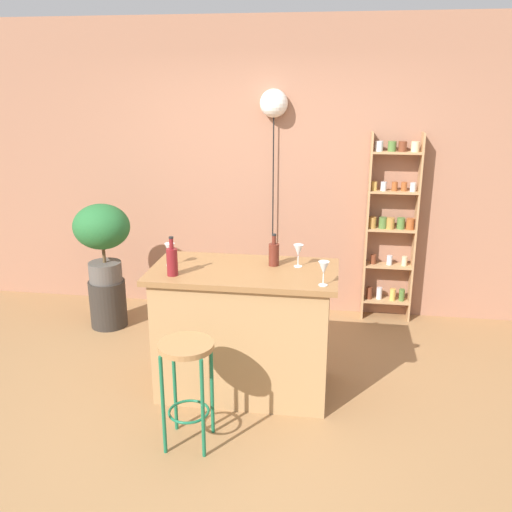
# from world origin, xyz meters

# --- Properties ---
(ground) EXTENTS (12.00, 12.00, 0.00)m
(ground) POSITION_xyz_m (0.00, 0.00, 0.00)
(ground) COLOR olive
(back_wall) EXTENTS (6.40, 0.10, 2.80)m
(back_wall) POSITION_xyz_m (0.00, 1.95, 1.40)
(back_wall) COLOR #9E6B51
(back_wall) RESTS_ON ground
(kitchen_counter) EXTENTS (1.33, 0.70, 0.95)m
(kitchen_counter) POSITION_xyz_m (0.00, 0.30, 0.48)
(kitchen_counter) COLOR #A87F51
(kitchen_counter) RESTS_ON ground
(bar_stool) EXTENTS (0.35, 0.35, 0.71)m
(bar_stool) POSITION_xyz_m (-0.24, -0.41, 0.53)
(bar_stool) COLOR #196642
(bar_stool) RESTS_ON ground
(spice_shelf) EXTENTS (0.46, 0.16, 1.79)m
(spice_shelf) POSITION_xyz_m (1.14, 1.80, 0.94)
(spice_shelf) COLOR tan
(spice_shelf) RESTS_ON ground
(plant_stool) EXTENTS (0.34, 0.34, 0.45)m
(plant_stool) POSITION_xyz_m (-1.46, 1.22, 0.22)
(plant_stool) COLOR #2D2823
(plant_stool) RESTS_ON ground
(potted_plant) EXTENTS (0.52, 0.46, 0.73)m
(potted_plant) POSITION_xyz_m (-1.46, 1.22, 0.91)
(potted_plant) COLOR #514C47
(potted_plant) RESTS_ON plant_stool
(bottle_wine_red) EXTENTS (0.08, 0.08, 0.24)m
(bottle_wine_red) POSITION_xyz_m (0.20, 0.42, 1.04)
(bottle_wine_red) COLOR #5B2319
(bottle_wine_red) RESTS_ON kitchen_counter
(bottle_sauce_amber) EXTENTS (0.08, 0.08, 0.28)m
(bottle_sauce_amber) POSITION_xyz_m (-0.46, 0.11, 1.06)
(bottle_sauce_amber) COLOR maroon
(bottle_sauce_amber) RESTS_ON kitchen_counter
(wine_glass_left) EXTENTS (0.07, 0.07, 0.16)m
(wine_glass_left) POSITION_xyz_m (0.38, 0.42, 1.07)
(wine_glass_left) COLOR silver
(wine_glass_left) RESTS_ON kitchen_counter
(wine_glass_center) EXTENTS (0.07, 0.07, 0.16)m
(wine_glass_center) POSITION_xyz_m (0.57, 0.06, 1.07)
(wine_glass_center) COLOR silver
(wine_glass_center) RESTS_ON kitchen_counter
(wine_glass_right) EXTENTS (0.07, 0.07, 0.16)m
(wine_glass_right) POSITION_xyz_m (-0.54, 0.31, 1.07)
(wine_glass_right) COLOR silver
(wine_glass_right) RESTS_ON kitchen_counter
(pendant_globe_light) EXTENTS (0.26, 0.26, 2.16)m
(pendant_globe_light) POSITION_xyz_m (0.02, 1.84, 2.01)
(pendant_globe_light) COLOR black
(pendant_globe_light) RESTS_ON ground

